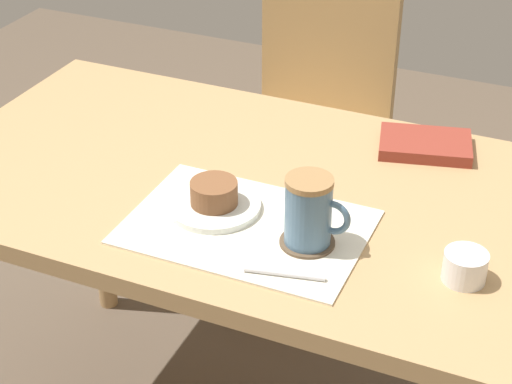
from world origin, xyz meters
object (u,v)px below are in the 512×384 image
at_px(pastry, 214,193).
at_px(sugar_bowl, 465,267).
at_px(small_book, 425,145).
at_px(coffee_mug, 310,211).
at_px(pastry_plate, 214,206).
at_px(dining_table, 264,219).
at_px(wooden_chair, 310,116).

relative_size(pastry, sugar_bowl, 1.21).
bearing_deg(small_book, pastry, -142.15).
xyz_separation_m(pastry, coffee_mug, (0.19, -0.03, 0.03)).
bearing_deg(small_book, pastry_plate, -142.15).
height_order(pastry_plate, sugar_bowl, sugar_bowl).
bearing_deg(sugar_bowl, pastry_plate, 177.31).
height_order(dining_table, pastry, pastry).
distance_m(pastry, coffee_mug, 0.20).
bearing_deg(dining_table, pastry, -111.56).
xyz_separation_m(dining_table, sugar_bowl, (0.40, -0.14, 0.10)).
distance_m(wooden_chair, pastry, 0.88).
bearing_deg(wooden_chair, small_book, 133.10).
height_order(pastry, coffee_mug, coffee_mug).
bearing_deg(pastry, coffee_mug, -9.80).
bearing_deg(dining_table, pastry_plate, -111.56).
height_order(dining_table, pastry_plate, pastry_plate).
height_order(dining_table, small_book, small_book).
relative_size(dining_table, small_book, 7.26).
bearing_deg(dining_table, coffee_mug, -46.00).
bearing_deg(pastry_plate, pastry, 0.00).
height_order(pastry, small_book, pastry).
distance_m(wooden_chair, coffee_mug, 0.97).
xyz_separation_m(wooden_chair, pastry, (0.12, -0.83, 0.26)).
height_order(sugar_bowl, small_book, sugar_bowl).
xyz_separation_m(wooden_chair, small_book, (0.41, -0.47, 0.24)).
relative_size(wooden_chair, pastry_plate, 5.32).
distance_m(sugar_bowl, small_book, 0.42).
bearing_deg(pastry_plate, wooden_chair, 98.24).
bearing_deg(pastry, small_book, 51.75).
relative_size(pastry, small_book, 0.47).
xyz_separation_m(pastry_plate, coffee_mug, (0.19, -0.03, 0.06)).
bearing_deg(wooden_chair, dining_table, 104.89).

